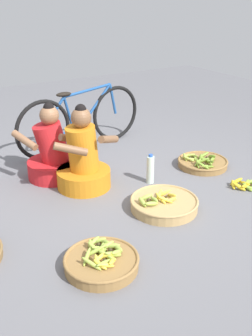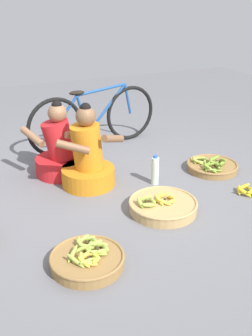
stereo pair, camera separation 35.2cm
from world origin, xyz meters
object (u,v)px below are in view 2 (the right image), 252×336
banana_basket_front_center (88,259)px  banana_basket_mid_left (212,166)px  vendor_woman_behind (60,151)px  banana_basket_back_center (163,206)px  loose_bananas_near_bicycle (252,191)px  vendor_woman_front (88,160)px  bicycle_leaning (95,119)px  water_bottle (155,171)px

banana_basket_front_center → banana_basket_mid_left: bearing=28.9°
vendor_woman_behind → banana_basket_mid_left: size_ratio=1.44×
vendor_woman_behind → banana_basket_back_center: vendor_woman_behind is taller
banana_basket_mid_left → banana_basket_front_center: bearing=-151.1°
banana_basket_back_center → loose_bananas_near_bicycle: bearing=-4.7°
vendor_woman_behind → banana_basket_front_center: size_ratio=1.48×
vendor_woman_behind → banana_basket_back_center: size_ratio=1.31×
vendor_woman_front → banana_basket_mid_left: (1.31, -0.23, -0.22)m
bicycle_leaning → banana_basket_mid_left: (0.88, -1.17, -0.31)m
banana_basket_front_center → loose_bananas_near_bicycle: size_ratio=1.78×
banana_basket_front_center → loose_bananas_near_bicycle: 1.81m
vendor_woman_front → banana_basket_back_center: vendor_woman_front is taller
water_bottle → banana_basket_back_center: bearing=-111.5°
banana_basket_mid_left → banana_basket_back_center: (-0.91, -0.53, 0.01)m
vendor_woman_behind → loose_bananas_near_bicycle: bearing=-38.7°
bicycle_leaning → loose_bananas_near_bicycle: 2.02m
banana_basket_back_center → loose_bananas_near_bicycle: (0.93, -0.08, -0.03)m
banana_basket_mid_left → banana_basket_back_center: bearing=-149.6°
vendor_woman_behind → loose_bananas_near_bicycle: 1.94m
bicycle_leaning → banana_basket_back_center: (-0.03, -1.71, -0.30)m
water_bottle → banana_basket_front_center: bearing=-138.2°
bicycle_leaning → vendor_woman_front: bearing=-114.6°
vendor_woman_behind → water_bottle: (0.77, -0.62, -0.11)m
vendor_woman_front → water_bottle: (0.60, -0.26, -0.12)m
vendor_woman_front → bicycle_leaning: size_ratio=0.49×
banana_basket_mid_left → loose_bananas_near_bicycle: size_ratio=1.82×
loose_bananas_near_bicycle → vendor_woman_behind: bearing=141.3°
bicycle_leaning → banana_basket_front_center: 2.33m
banana_basket_front_center → water_bottle: 1.41m
water_bottle → vendor_woman_front: bearing=157.0°
banana_basket_back_center → water_bottle: water_bottle is taller
banana_basket_mid_left → banana_basket_front_center: size_ratio=1.03×
banana_basket_mid_left → banana_basket_front_center: banana_basket_front_center is taller
banana_basket_front_center → vendor_woman_behind: bearing=80.0°
vendor_woman_behind → bicycle_leaning: vendor_woman_behind is taller
banana_basket_front_center → banana_basket_back_center: bearing=27.1°
banana_basket_back_center → loose_bananas_near_bicycle: 0.93m
bicycle_leaning → water_bottle: bicycle_leaning is taller
bicycle_leaning → vendor_woman_behind: bearing=-136.2°
vendor_woman_behind → bicycle_leaning: (0.60, 0.58, 0.11)m
banana_basket_mid_left → banana_basket_front_center: (-1.76, -0.97, 0.01)m
vendor_woman_behind → loose_bananas_near_bicycle: size_ratio=2.63×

